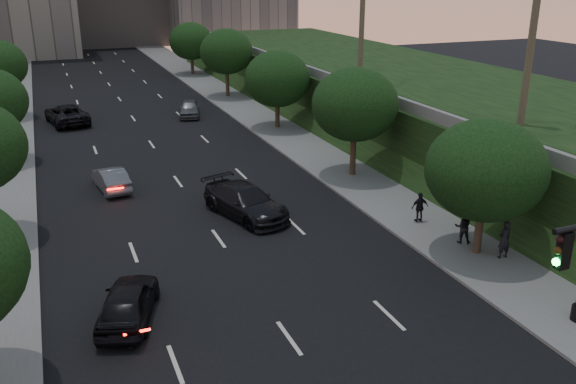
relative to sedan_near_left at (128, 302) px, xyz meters
name	(u,v)px	position (x,y,z in m)	size (l,w,h in m)	color
road_surface	(157,152)	(4.98, 21.70, -0.74)	(16.00, 140.00, 0.02)	black
sidewalk_right	(291,137)	(15.23, 21.70, -0.68)	(4.50, 140.00, 0.15)	slate
embankment	(438,105)	(26.98, 19.70, 1.25)	(18.00, 90.00, 4.00)	black
parapet_wall	(342,82)	(18.48, 19.70, 3.60)	(0.35, 90.00, 0.70)	slate
tree_right_a	(486,170)	(15.28, -0.30, 3.27)	(5.20, 5.20, 6.24)	#38281C
tree_right_b	(355,105)	(15.28, 11.70, 3.77)	(5.20, 5.20, 6.74)	#38281C
tree_right_c	(277,79)	(15.28, 24.70, 3.27)	(5.20, 5.20, 6.24)	#38281C
tree_right_d	(226,52)	(15.28, 38.70, 3.77)	(5.20, 5.20, 6.74)	#38281C
tree_right_e	(191,41)	(15.28, 53.70, 3.27)	(5.20, 5.20, 6.24)	#38281C
sedan_near_left	(128,302)	(0.00, 0.00, 0.00)	(1.77, 4.41, 1.50)	black
sedan_mid_left	(111,179)	(1.10, 14.76, -0.08)	(1.42, 4.07, 1.34)	#5C5E63
sedan_far_left	(67,114)	(-0.37, 32.78, 0.07)	(2.73, 5.93, 1.65)	black
sedan_near_right	(245,202)	(7.09, 7.95, 0.07)	(2.29, 5.64, 1.64)	black
sedan_far_right	(189,108)	(9.71, 31.64, -0.02)	(1.71, 4.26, 1.45)	#5A5C61
pedestrian_a	(504,239)	(15.97, -1.19, 0.27)	(0.64, 0.42, 1.74)	black
pedestrian_b	(463,227)	(15.30, 0.80, 0.19)	(0.77, 0.60, 1.58)	black
pedestrian_c	(420,207)	(14.87, 3.69, 0.17)	(0.90, 0.38, 1.54)	black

